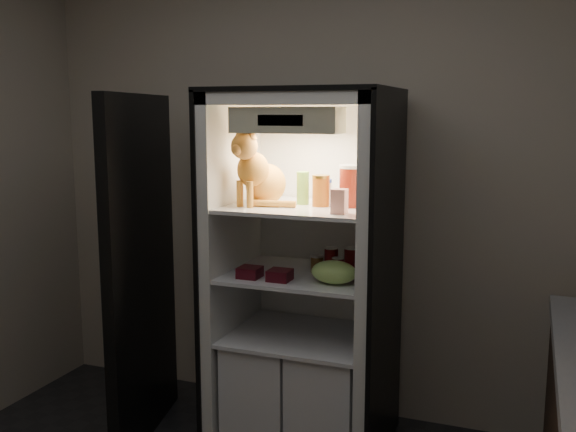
# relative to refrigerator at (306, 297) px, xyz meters

# --- Properties ---
(room_shell) EXTENTS (3.60, 3.60, 3.60)m
(room_shell) POSITION_rel_refrigerator_xyz_m (0.00, -1.38, 0.83)
(room_shell) COLOR white
(room_shell) RESTS_ON floor
(refrigerator) EXTENTS (0.90, 0.72, 1.88)m
(refrigerator) POSITION_rel_refrigerator_xyz_m (0.00, 0.00, 0.00)
(refrigerator) COLOR white
(refrigerator) RESTS_ON floor
(fridge_door) EXTENTS (0.24, 0.86, 1.85)m
(fridge_door) POSITION_rel_refrigerator_xyz_m (-0.83, -0.27, 0.12)
(fridge_door) COLOR black
(fridge_door) RESTS_ON floor
(tabby_cat) EXTENTS (0.34, 0.40, 0.40)m
(tabby_cat) POSITION_rel_refrigerator_xyz_m (-0.21, -0.11, 0.65)
(tabby_cat) COLOR orange
(tabby_cat) RESTS_ON refrigerator
(parmesan_shaker) EXTENTS (0.06, 0.06, 0.17)m
(parmesan_shaker) POSITION_rel_refrigerator_xyz_m (-0.01, -0.02, 0.58)
(parmesan_shaker) COLOR #22802E
(parmesan_shaker) RESTS_ON refrigerator
(mayo_tub) EXTENTS (0.09, 0.09, 0.12)m
(mayo_tub) POSITION_rel_refrigerator_xyz_m (0.07, 0.06, 0.56)
(mayo_tub) COLOR white
(mayo_tub) RESTS_ON refrigerator
(salsa_jar) EXTENTS (0.09, 0.09, 0.16)m
(salsa_jar) POSITION_rel_refrigerator_xyz_m (0.10, -0.06, 0.58)
(salsa_jar) COLOR maroon
(salsa_jar) RESTS_ON refrigerator
(pepper_jar) EXTENTS (0.12, 0.12, 0.21)m
(pepper_jar) POSITION_rel_refrigerator_xyz_m (0.25, -0.02, 0.60)
(pepper_jar) COLOR maroon
(pepper_jar) RESTS_ON refrigerator
(cream_carton) EXTENTS (0.07, 0.07, 0.12)m
(cream_carton) POSITION_rel_refrigerator_xyz_m (0.25, -0.25, 0.56)
(cream_carton) COLOR white
(cream_carton) RESTS_ON refrigerator
(soda_can_a) EXTENTS (0.07, 0.07, 0.13)m
(soda_can_a) POSITION_rel_refrigerator_xyz_m (0.14, -0.01, 0.21)
(soda_can_a) COLOR black
(soda_can_a) RESTS_ON refrigerator
(soda_can_b) EXTENTS (0.08, 0.08, 0.14)m
(soda_can_b) POSITION_rel_refrigerator_xyz_m (0.25, -0.01, 0.22)
(soda_can_b) COLOR black
(soda_can_b) RESTS_ON refrigerator
(soda_can_c) EXTENTS (0.06, 0.06, 0.11)m
(soda_can_c) POSITION_rel_refrigerator_xyz_m (0.22, -0.14, 0.20)
(soda_can_c) COLOR black
(soda_can_c) RESTS_ON refrigerator
(condiment_jar) EXTENTS (0.07, 0.07, 0.09)m
(condiment_jar) POSITION_rel_refrigerator_xyz_m (0.07, -0.03, 0.19)
(condiment_jar) COLOR brown
(condiment_jar) RESTS_ON refrigerator
(grape_bag) EXTENTS (0.22, 0.16, 0.11)m
(grape_bag) POSITION_rel_refrigerator_xyz_m (0.22, -0.21, 0.20)
(grape_bag) COLOR #9AD061
(grape_bag) RESTS_ON refrigerator
(berry_box_left) EXTENTS (0.11, 0.11, 0.05)m
(berry_box_left) POSITION_rel_refrigerator_xyz_m (-0.21, -0.25, 0.18)
(berry_box_left) COLOR #4F0D13
(berry_box_left) RESTS_ON refrigerator
(berry_box_right) EXTENTS (0.11, 0.11, 0.05)m
(berry_box_right) POSITION_rel_refrigerator_xyz_m (-0.05, -0.25, 0.18)
(berry_box_right) COLOR #4F0D13
(berry_box_right) RESTS_ON refrigerator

